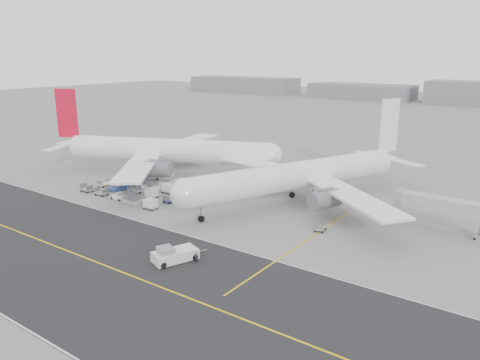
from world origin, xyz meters
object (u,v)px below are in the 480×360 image
Objects in this scene: pushback_tug at (174,255)px; airliner_a at (163,150)px; airliner_b at (302,175)px; jet_bridge at (443,207)px; ground_crew_a at (196,258)px.

airliner_a is at bearing 157.35° from pushback_tug.
airliner_b is 27.83m from jet_bridge.
pushback_tug is at bearing -69.19° from airliner_b.
airliner_a is 35.13× the size of ground_crew_a.
airliner_a is 3.57× the size of jet_bridge.
jet_bridge is at bearing 21.93° from airliner_b.
airliner_b reaches higher than jet_bridge.
ground_crew_a is at bearing -64.12° from airliner_b.
airliner_a reaches higher than pushback_tug.
airliner_a is at bearing -179.50° from jet_bridge.
pushback_tug is at bearing -156.96° from airliner_a.
jet_bridge reaches higher than pushback_tug.
jet_bridge is at bearing 72.40° from pushback_tug.
airliner_b is 37.06m from pushback_tug.
pushback_tug reaches higher than ground_crew_a.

